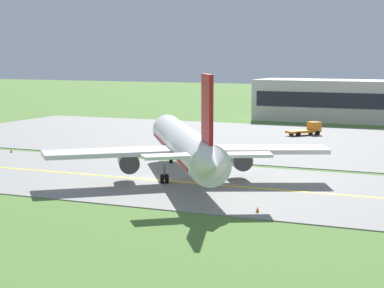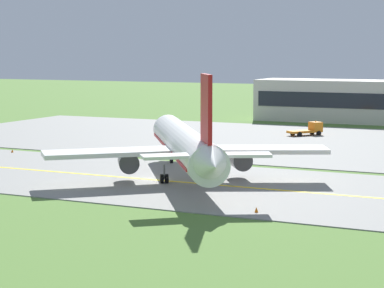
% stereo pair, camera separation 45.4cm
% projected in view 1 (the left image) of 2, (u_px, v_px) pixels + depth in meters
% --- Properties ---
extents(ground_plane, '(500.00, 500.00, 0.00)m').
position_uv_depth(ground_plane, '(148.00, 180.00, 85.99)').
color(ground_plane, '#517A33').
extents(taxiway_strip, '(240.00, 28.00, 0.10)m').
position_uv_depth(taxiway_strip, '(148.00, 180.00, 85.98)').
color(taxiway_strip, gray).
rests_on(taxiway_strip, ground).
extents(apron_pad, '(140.00, 52.00, 0.10)m').
position_uv_depth(apron_pad, '(326.00, 144.00, 119.70)').
color(apron_pad, gray).
rests_on(apron_pad, ground).
extents(taxiway_centreline, '(220.00, 0.60, 0.01)m').
position_uv_depth(taxiway_centreline, '(148.00, 179.00, 85.97)').
color(taxiway_centreline, yellow).
rests_on(taxiway_centreline, taxiway_strip).
extents(airplane_lead, '(29.21, 34.95, 12.70)m').
position_uv_depth(airplane_lead, '(185.00, 145.00, 85.03)').
color(airplane_lead, white).
rests_on(airplane_lead, ground).
extents(service_truck_baggage, '(5.59, 6.29, 2.59)m').
position_uv_depth(service_truck_baggage, '(308.00, 129.00, 131.58)').
color(service_truck_baggage, orange).
rests_on(service_truck_baggage, ground).
extents(traffic_cone_near_edge, '(0.44, 0.44, 0.60)m').
position_uv_depth(traffic_cone_near_edge, '(11.00, 151.00, 108.84)').
color(traffic_cone_near_edge, orange).
rests_on(traffic_cone_near_edge, ground).
extents(traffic_cone_far_edge, '(0.44, 0.44, 0.60)m').
position_uv_depth(traffic_cone_far_edge, '(257.00, 210.00, 68.34)').
color(traffic_cone_far_edge, orange).
rests_on(traffic_cone_far_edge, ground).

